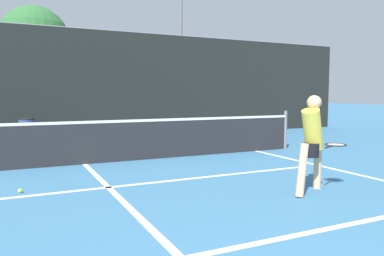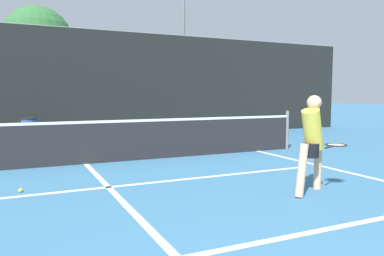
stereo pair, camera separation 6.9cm
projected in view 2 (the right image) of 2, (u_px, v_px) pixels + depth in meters
name	position (u px, v px, depth m)	size (l,w,h in m)	color
court_service_line	(108.00, 187.00, 6.14)	(8.25, 0.10, 0.01)	white
court_center_mark	(113.00, 192.00, 5.83)	(0.10, 5.24, 0.01)	white
court_sideline_right	(331.00, 168.00, 7.72)	(0.10, 6.24, 0.01)	white
net	(85.00, 141.00, 8.15)	(11.09, 0.09, 1.07)	slate
fence_back	(61.00, 84.00, 12.42)	(24.00, 0.06, 3.76)	black
player_practicing	(312.00, 139.00, 5.78)	(1.20, 0.49, 1.51)	#DBAD84
tennis_ball_scattered_0	(20.00, 190.00, 5.82)	(0.07, 0.07, 0.07)	#D1E033
trash_bin	(30.00, 131.00, 11.31)	(0.48, 0.48, 0.82)	#384C7F
parked_car	(150.00, 114.00, 17.93)	(1.67, 4.59, 1.44)	navy
floodlight_mast	(183.00, 10.00, 18.66)	(1.10, 0.24, 9.09)	slate
tree_west	(95.00, 54.00, 18.88)	(3.56, 3.56, 4.04)	brown
tree_mid	(38.00, 41.00, 18.15)	(3.28, 3.28, 5.78)	brown
building_far	(36.00, 77.00, 29.22)	(36.00, 2.40, 5.85)	gray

